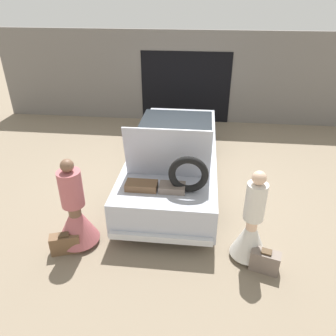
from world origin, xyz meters
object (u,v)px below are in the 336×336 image
Objects in this scene: person_left at (75,215)px; suitcase_beside_left_person at (65,243)px; suitcase_beside_right_person at (265,261)px; person_right at (251,229)px; car at (175,154)px.

suitcase_beside_left_person is at bearing -19.53° from person_left.
person_left reaches higher than suitcase_beside_right_person.
person_right reaches higher than suitcase_beside_left_person.
suitcase_beside_right_person is (3.10, -0.30, -0.39)m from person_left.
person_left is 0.49m from suitcase_beside_left_person.
person_right is at bearing -59.45° from car.
suitcase_beside_left_person is at bearing -120.77° from car.
car is 2.82m from person_right.
car reaches higher than suitcase_beside_right_person.
car reaches higher than suitcase_beside_left_person.
car is 3.07× the size of person_right.
person_left is 2.87m from person_right.
car is at bearing 158.01° from person_left.
car is 3.11m from suitcase_beside_left_person.
person_left is 3.14× the size of suitcase_beside_left_person.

